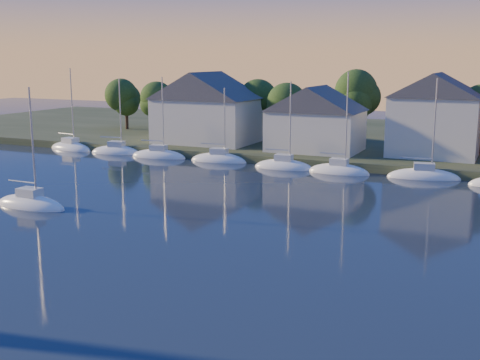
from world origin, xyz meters
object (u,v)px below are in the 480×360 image
Objects in this scene: drifting_sailboat_left at (31,206)px; clubhouse_centre at (316,118)px; clubhouse_west at (206,107)px; clubhouse_east at (435,114)px.

clubhouse_centre is at bearing 67.80° from drifting_sailboat_left.
clubhouse_west is at bearing 93.12° from drifting_sailboat_left.
clubhouse_east is at bearing 52.46° from drifting_sailboat_left.
clubhouse_west is 16.05m from clubhouse_centre.
clubhouse_west is at bearing 176.42° from clubhouse_centre.
clubhouse_east reaches higher than drifting_sailboat_left.
clubhouse_west is 30.02m from clubhouse_east.
drifting_sailboat_left is (1.84, -35.46, -5.84)m from clubhouse_west.
clubhouse_east is at bearing 8.13° from clubhouse_centre.
clubhouse_east is (30.00, 1.00, 0.07)m from clubhouse_west.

